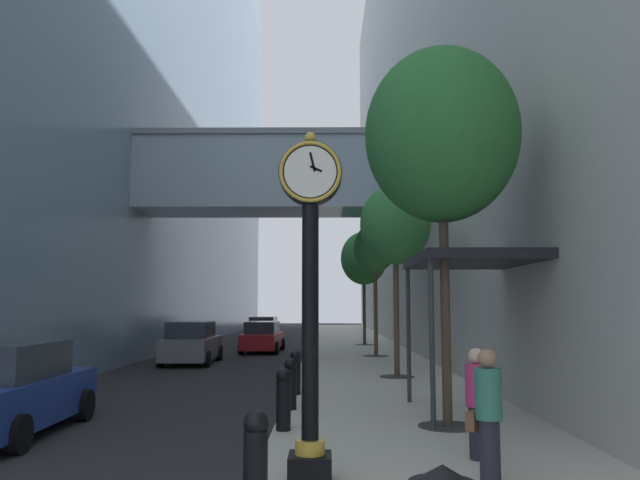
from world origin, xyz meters
TOP-DOWN VIEW (x-y plane):
  - ground_plane at (0.00, 27.00)m, footprint 110.00×110.00m
  - sidewalk_right at (2.62, 30.00)m, footprint 5.24×80.00m
  - building_block_left at (-11.43, 29.97)m, footprint 21.52×80.00m
  - building_block_right at (9.74, 30.00)m, footprint 9.00×80.00m
  - street_clock at (0.76, 5.00)m, footprint 0.84×0.55m
  - bollard_nearest at (0.20, 3.78)m, footprint 0.28×0.28m
  - bollard_third at (0.20, 8.31)m, footprint 0.28×0.28m
  - bollard_fourth at (0.20, 10.57)m, footprint 0.28×0.28m
  - bollard_fifth at (0.20, 12.83)m, footprint 0.28×0.28m
  - street_tree_near at (3.23, 8.67)m, footprint 2.98×2.98m
  - street_tree_mid_near at (3.23, 16.76)m, footprint 2.27×2.27m
  - street_tree_mid_far at (3.23, 24.85)m, footprint 1.93×1.93m
  - street_tree_far at (3.23, 32.94)m, footprint 2.70×2.70m
  - pedestrian_walking at (3.03, 4.96)m, footprint 0.52×0.47m
  - pedestrian_by_clock at (3.20, 6.22)m, footprint 0.46×0.46m
  - storefront_awning at (4.00, 10.01)m, footprint 2.40×3.60m
  - car_red_near at (-2.26, 29.05)m, footprint 2.08×4.65m
  - car_grey_mid at (-4.54, 22.62)m, footprint 2.08×4.57m
  - car_blue_far at (-4.93, 8.44)m, footprint 2.14×4.33m
  - car_black_trailing at (-3.26, 39.73)m, footprint 2.20×4.71m

SIDE VIEW (x-z plane):
  - ground_plane at x=0.00m, z-range 0.00..0.00m
  - sidewalk_right at x=2.62m, z-range 0.00..0.14m
  - bollard_nearest at x=0.20m, z-range 0.17..1.27m
  - bollard_third at x=0.20m, z-range 0.17..1.27m
  - bollard_fourth at x=0.20m, z-range 0.17..1.27m
  - bollard_fifth at x=0.20m, z-range 0.17..1.27m
  - car_red_near at x=-2.26m, z-range -0.02..1.55m
  - car_black_trailing at x=-3.26m, z-range -0.02..1.61m
  - car_blue_far at x=-4.93m, z-range -0.03..1.67m
  - car_grey_mid at x=-4.54m, z-range -0.03..1.70m
  - pedestrian_by_clock at x=3.20m, z-range 0.18..1.79m
  - pedestrian_walking at x=3.03m, z-range 0.18..1.87m
  - street_clock at x=0.76m, z-range 0.36..4.92m
  - storefront_awning at x=4.00m, z-range 1.63..4.93m
  - street_tree_mid_far at x=3.23m, z-range 1.96..7.93m
  - street_tree_mid_near at x=3.23m, z-range 1.88..8.04m
  - street_tree_far at x=3.23m, z-range 1.84..8.39m
  - street_tree_near at x=3.23m, z-range 2.03..9.29m
  - building_block_right at x=9.74m, z-range 0.00..34.26m
  - building_block_left at x=-11.43m, z-range -0.05..38.14m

